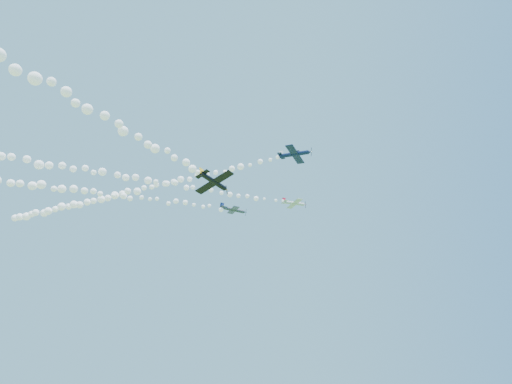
{
  "coord_description": "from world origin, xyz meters",
  "views": [
    {
      "loc": [
        4.01,
        -94.33,
        3.11
      ],
      "look_at": [
        1.73,
        -8.12,
        47.6
      ],
      "focal_mm": 30.0,
      "sensor_mm": 36.0,
      "label": 1
    }
  ],
  "objects_px": {
    "plane_navy": "(295,154)",
    "plane_grey": "(233,210)",
    "plane_white": "(294,203)",
    "plane_black": "(214,182)"
  },
  "relations": [
    {
      "from": "plane_navy",
      "to": "plane_black",
      "type": "height_order",
      "value": "plane_navy"
    },
    {
      "from": "plane_white",
      "to": "plane_navy",
      "type": "distance_m",
      "value": 19.31
    },
    {
      "from": "plane_white",
      "to": "plane_grey",
      "type": "xyz_separation_m",
      "value": [
        -15.02,
        -8.57,
        -5.62
      ]
    },
    {
      "from": "plane_navy",
      "to": "plane_grey",
      "type": "relative_size",
      "value": 1.21
    },
    {
      "from": "plane_white",
      "to": "plane_navy",
      "type": "relative_size",
      "value": 0.85
    },
    {
      "from": "plane_white",
      "to": "plane_black",
      "type": "height_order",
      "value": "plane_white"
    },
    {
      "from": "plane_white",
      "to": "plane_black",
      "type": "relative_size",
      "value": 1.04
    },
    {
      "from": "plane_navy",
      "to": "plane_grey",
      "type": "xyz_separation_m",
      "value": [
        -14.27,
        10.51,
        -8.52
      ]
    },
    {
      "from": "plane_navy",
      "to": "plane_white",
      "type": "bearing_deg",
      "value": 109.83
    },
    {
      "from": "plane_navy",
      "to": "plane_grey",
      "type": "bearing_deg",
      "value": 165.72
    }
  ]
}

